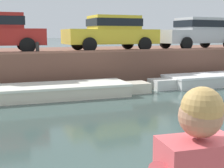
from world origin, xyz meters
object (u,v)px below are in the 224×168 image
car_right_inner_silver (198,32)px  car_centre_yellow (112,32)px  boat_moored_central_cream (66,90)px  mooring_bollard_mid (37,47)px  boat_moored_east_white (210,80)px

car_right_inner_silver → car_centre_yellow: bearing=-180.0°
boat_moored_central_cream → mooring_bollard_mid: size_ratio=12.93×
boat_moored_central_cream → mooring_bollard_mid: bearing=111.7°
mooring_bollard_mid → car_right_inner_silver: bearing=7.5°
boat_moored_east_white → mooring_bollard_mid: (-6.89, 1.57, 1.42)m
boat_moored_central_cream → boat_moored_east_white: boat_moored_east_white is taller
boat_moored_central_cream → car_centre_yellow: 4.43m
boat_moored_east_white → car_centre_yellow: (-3.40, 2.65, 2.03)m
boat_moored_central_cream → car_right_inner_silver: bearing=19.8°
car_centre_yellow → mooring_bollard_mid: size_ratio=9.29×
boat_moored_east_white → car_centre_yellow: bearing=142.1°
car_centre_yellow → car_right_inner_silver: 4.74m
boat_moored_central_cream → boat_moored_east_white: bearing=0.7°
mooring_bollard_mid → boat_moored_east_white: bearing=-12.8°
boat_moored_east_white → car_right_inner_silver: (1.34, 2.65, 2.03)m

